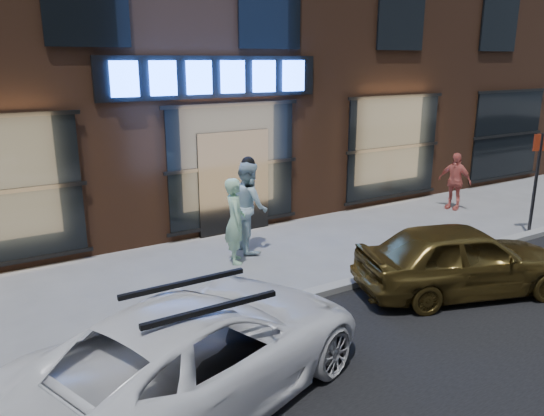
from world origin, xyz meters
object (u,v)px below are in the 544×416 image
(white_suv, at_px, (199,350))
(gold_sedan, at_px, (462,259))
(passerby, at_px, (455,181))
(man_bowtie, at_px, (235,221))
(man_cap, at_px, (249,206))
(sign_post, at_px, (537,174))

(white_suv, bearing_deg, gold_sedan, -105.12)
(passerby, relative_size, gold_sedan, 0.42)
(white_suv, distance_m, gold_sedan, 5.16)
(passerby, bearing_deg, man_bowtie, -103.79)
(man_bowtie, relative_size, white_suv, 0.37)
(man_cap, height_order, white_suv, man_cap)
(passerby, bearing_deg, gold_sedan, -65.50)
(man_bowtie, height_order, passerby, man_bowtie)
(gold_sedan, relative_size, sign_post, 1.56)
(man_cap, xyz_separation_m, sign_post, (6.11, -2.52, 0.47))
(passerby, xyz_separation_m, sign_post, (-0.25, -2.48, 0.67))
(man_bowtie, bearing_deg, passerby, -66.88)
(man_cap, distance_m, sign_post, 6.63)
(gold_sedan, bearing_deg, sign_post, -53.05)
(man_bowtie, bearing_deg, man_cap, -30.43)
(man_cap, bearing_deg, gold_sedan, -141.77)
(gold_sedan, bearing_deg, passerby, -29.59)
(white_suv, height_order, gold_sedan, white_suv)
(man_cap, height_order, sign_post, sign_post)
(passerby, bearing_deg, white_suv, -83.12)
(white_suv, distance_m, sign_post, 9.33)
(passerby, distance_m, sign_post, 2.58)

